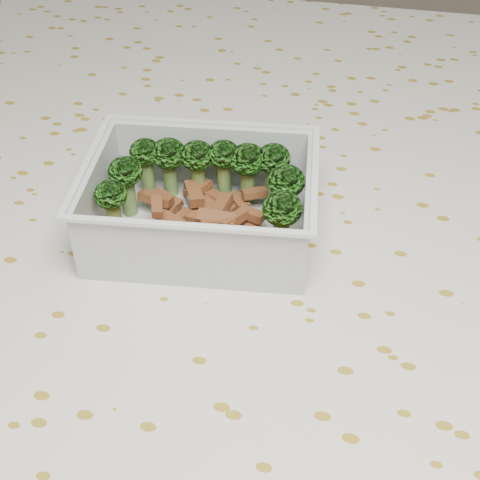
# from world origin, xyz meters

# --- Properties ---
(dining_table) EXTENTS (1.40, 0.90, 0.75)m
(dining_table) POSITION_xyz_m (0.00, 0.00, 0.67)
(dining_table) COLOR brown
(dining_table) RESTS_ON ground
(tablecloth) EXTENTS (1.46, 0.96, 0.19)m
(tablecloth) POSITION_xyz_m (0.00, 0.00, 0.72)
(tablecloth) COLOR beige
(tablecloth) RESTS_ON dining_table
(lunch_container) EXTENTS (0.17, 0.14, 0.06)m
(lunch_container) POSITION_xyz_m (-0.04, 0.02, 0.78)
(lunch_container) COLOR silver
(lunch_container) RESTS_ON tablecloth
(broccoli_florets) EXTENTS (0.14, 0.09, 0.05)m
(broccoli_florets) POSITION_xyz_m (-0.03, 0.05, 0.79)
(broccoli_florets) COLOR #608C3F
(broccoli_florets) RESTS_ON lunch_container
(meat_pile) EXTENTS (0.10, 0.06, 0.02)m
(meat_pile) POSITION_xyz_m (-0.04, 0.03, 0.77)
(meat_pile) COLOR brown
(meat_pile) RESTS_ON lunch_container
(sausage) EXTENTS (0.14, 0.03, 0.02)m
(sausage) POSITION_xyz_m (-0.03, -0.01, 0.77)
(sausage) COLOR #B64212
(sausage) RESTS_ON lunch_container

